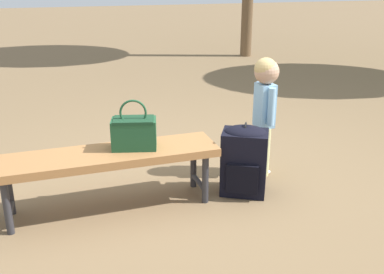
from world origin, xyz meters
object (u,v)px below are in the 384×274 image
at_px(park_bench, 108,159).
at_px(child_standing, 265,98).
at_px(backpack_large, 244,158).
at_px(handbag, 134,132).

relative_size(park_bench, child_standing, 1.59).
bearing_deg(park_bench, child_standing, 10.88).
bearing_deg(backpack_large, handbag, 175.35).
relative_size(child_standing, backpack_large, 1.72).
height_order(handbag, backpack_large, handbag).
bearing_deg(backpack_large, park_bench, 177.74).
distance_m(handbag, child_standing, 1.17).
bearing_deg(child_standing, handbag, -168.55).
bearing_deg(handbag, park_bench, -172.31).
bearing_deg(child_standing, park_bench, -169.12).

